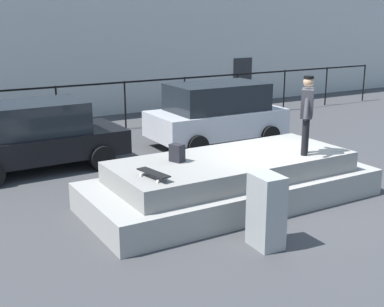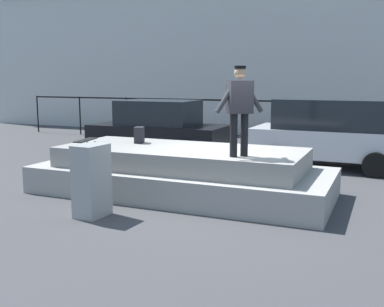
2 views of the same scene
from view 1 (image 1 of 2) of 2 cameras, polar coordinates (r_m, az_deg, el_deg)
The scene contains 10 objects.
ground_plane at distance 11.49m, azimuth 9.23°, elevation -4.77°, with size 60.00×60.00×0.00m, color #38383A.
concrete_ledge at distance 10.95m, azimuth 4.47°, elevation -3.12°, with size 6.27×2.63×1.00m.
skateboarder at distance 11.04m, azimuth 12.66°, elevation 4.80°, with size 0.77×0.74×1.67m.
skateboard at distance 9.35m, azimuth -4.31°, elevation -2.19°, with size 0.33×0.81×0.12m.
backpack at distance 10.38m, azimuth -1.68°, elevation 0.07°, with size 0.28×0.20×0.36m, color black.
car_black_sedan_near at distance 13.77m, azimuth -16.93°, elevation 1.94°, with size 4.47×2.31×1.75m.
car_silver_hatchback_mid at distance 15.72m, azimuth 2.77°, elevation 4.53°, with size 4.14×2.28×1.89m.
utility_box at distance 8.87m, azimuth 8.27°, elevation -6.38°, with size 0.44×0.60×1.29m, color gray.
fence_row at distance 18.06m, azimuth -7.48°, elevation 6.51°, with size 24.06×0.06×1.68m.
warehouse_building at distance 24.43m, azimuth -14.39°, elevation 13.96°, with size 35.55×9.08×7.12m.
Camera 1 is at (-7.02, -8.24, 3.87)m, focal length 47.95 mm.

